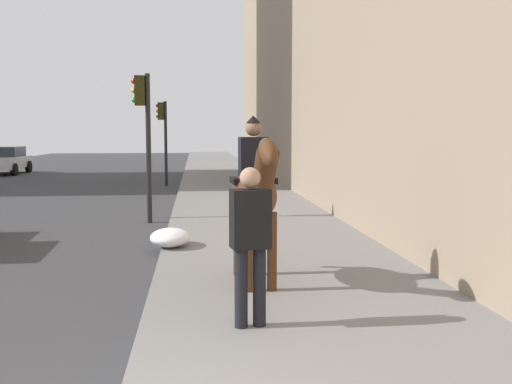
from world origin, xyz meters
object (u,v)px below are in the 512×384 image
Objects in this scene: mounted_horse_near at (255,191)px; traffic_light_far_curb at (163,129)px; traffic_light_near_curb at (144,123)px; pedestrian_greeting at (250,236)px; car_mid_lane at (5,160)px.

traffic_light_far_curb is (16.43, 2.09, 0.94)m from mounted_horse_near.
traffic_light_near_curb reaches higher than mounted_horse_near.
pedestrian_greeting is (-1.77, 0.23, -0.29)m from mounted_horse_near.
traffic_light_near_curb reaches higher than traffic_light_far_curb.
car_mid_lane is at bearing 13.50° from pedestrian_greeting.
mounted_horse_near is at bearing -162.70° from traffic_light_near_curb.
car_mid_lane is 1.14× the size of traffic_light_near_curb.
car_mid_lane is (24.19, 10.78, -0.64)m from mounted_horse_near.
mounted_horse_near is 6.81m from traffic_light_near_curb.
traffic_light_near_curb is at bearing 26.81° from car_mid_lane.
traffic_light_near_curb is at bearing -166.86° from mounted_horse_near.
mounted_horse_near reaches higher than pedestrian_greeting.
mounted_horse_near is at bearing 24.54° from car_mid_lane.
traffic_light_far_curb reaches higher than car_mid_lane.
traffic_light_near_curb is (6.43, 2.00, 1.02)m from mounted_horse_near.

